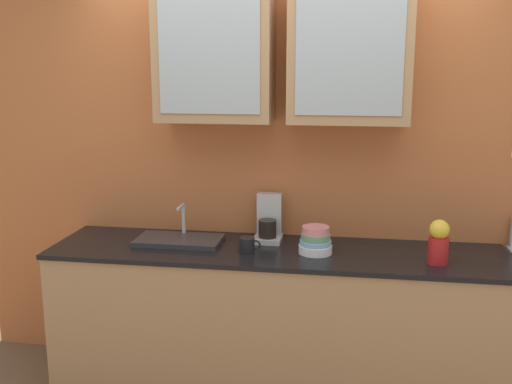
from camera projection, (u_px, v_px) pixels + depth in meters
The scene contains 7 objects.
back_wall_unit at pixel (284, 145), 3.70m from camera, with size 4.13×0.41×2.65m.
counter at pixel (275, 321), 3.60m from camera, with size 2.70×0.66×0.91m.
sink_faucet at pixel (179, 239), 3.64m from camera, with size 0.52×0.29×0.22m.
bowl_stack at pixel (315, 241), 3.42m from camera, with size 0.19×0.19×0.16m.
vase at pixel (439, 242), 3.23m from camera, with size 0.11×0.11×0.25m.
cup_near_sink at pixel (247, 245), 3.43m from camera, with size 0.12×0.09×0.09m.
coffee_maker at pixel (269, 223), 3.68m from camera, with size 0.17×0.20×0.29m.
Camera 1 is at (0.41, -3.33, 1.97)m, focal length 41.43 mm.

